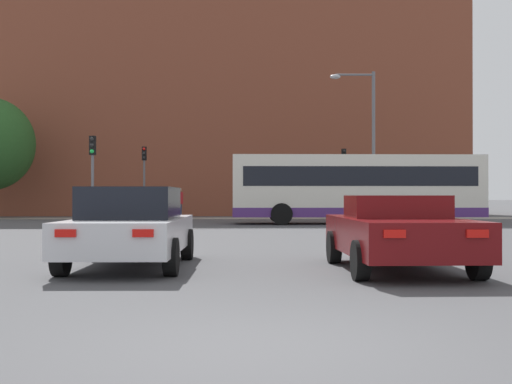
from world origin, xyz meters
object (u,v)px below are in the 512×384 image
traffic_light_far_left (144,170)px  pedestrian_waiting (179,200)px  car_saloon_left (131,227)px  traffic_light_far_right (344,171)px  pedestrian_walking_east (424,202)px  bus_crossing_lead (356,187)px  traffic_light_near_left (92,165)px  street_lamp_junction (366,131)px  pedestrian_walking_west (124,202)px  car_roadster_right (398,232)px

traffic_light_far_left → pedestrian_waiting: traffic_light_far_left is taller
car_saloon_left → traffic_light_far_left: traffic_light_far_left is taller
traffic_light_far_right → pedestrian_walking_east: (5.03, 1.13, -1.77)m
bus_crossing_lead → pedestrian_walking_east: 9.75m
car_saloon_left → traffic_light_near_left: 15.63m
car_saloon_left → pedestrian_waiting: size_ratio=2.49×
bus_crossing_lead → street_lamp_junction: size_ratio=1.62×
street_lamp_junction → bus_crossing_lead: bearing=-176.4°
traffic_light_near_left → traffic_light_far_left: bearing=86.9°
traffic_light_far_left → street_lamp_junction: size_ratio=0.58×
pedestrian_walking_west → pedestrian_walking_east: bearing=-80.5°
pedestrian_walking_east → traffic_light_near_left: bearing=94.9°
car_saloon_left → traffic_light_far_right: bearing=73.0°
bus_crossing_lead → pedestrian_waiting: bearing=51.5°
pedestrian_waiting → pedestrian_walking_west: bearing=-30.1°
car_saloon_left → street_lamp_junction: (8.03, 18.39, 3.68)m
traffic_light_near_left → pedestrian_walking_west: (-0.74, 11.43, -1.65)m
pedestrian_walking_east → pedestrian_walking_west: pedestrian_walking_east is taller
bus_crossing_lead → traffic_light_near_left: traffic_light_near_left is taller
pedestrian_waiting → pedestrian_walking_west: (-3.36, 0.80, -0.12)m
car_saloon_left → pedestrian_walking_west: bearing=101.3°
pedestrian_waiting → bus_crossing_lead: bearing=124.7°
bus_crossing_lead → traffic_light_far_left: traffic_light_far_left is taller
traffic_light_far_left → pedestrian_waiting: (2.05, 0.04, -1.76)m
traffic_light_far_left → traffic_light_far_right: (11.66, -0.33, -0.07)m
traffic_light_far_right → street_lamp_junction: (-0.05, -6.82, 1.68)m
traffic_light_near_left → traffic_light_far_right: size_ratio=0.94×
traffic_light_near_left → street_lamp_junction: (12.18, 3.43, 1.83)m
traffic_light_far_left → pedestrian_walking_east: bearing=2.7°
pedestrian_walking_west → bus_crossing_lead: bearing=-113.1°
traffic_light_far_left → traffic_light_far_right: traffic_light_far_left is taller
pedestrian_waiting → car_saloon_left: bearing=76.7°
car_roadster_right → bus_crossing_lead: size_ratio=0.37×
pedestrian_walking_east → car_saloon_left: bearing=125.0°
bus_crossing_lead → car_saloon_left: bearing=157.6°
car_roadster_right → traffic_light_near_left: size_ratio=1.12×
car_saloon_left → street_lamp_junction: bearing=67.2°
traffic_light_far_left → traffic_light_near_left: bearing=-93.1°
car_roadster_right → bus_crossing_lead: bus_crossing_lead is taller
traffic_light_far_right → pedestrian_walking_west: 13.15m
traffic_light_near_left → pedestrian_walking_east: bearing=33.4°
traffic_light_near_left → traffic_light_far_left: (0.57, 10.59, 0.22)m
pedestrian_walking_east → street_lamp_junction: bearing=118.9°
car_roadster_right → traffic_light_far_left: (-8.41, 26.22, 2.15)m
traffic_light_far_left → bus_crossing_lead: bearing=-32.8°
bus_crossing_lead → traffic_light_far_right: traffic_light_far_right is taller
traffic_light_far_right → traffic_light_near_left: bearing=-140.0°
car_saloon_left → traffic_light_near_left: size_ratio=1.17×
car_saloon_left → traffic_light_near_left: bearing=106.3°
street_lamp_junction → car_saloon_left: bearing=-113.6°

